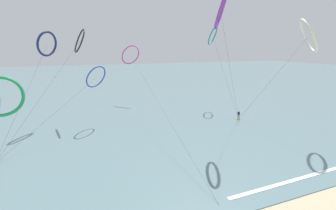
# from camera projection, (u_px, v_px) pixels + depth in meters

# --- Properties ---
(sea_water) EXTENTS (400.00, 200.00, 0.08)m
(sea_water) POSITION_uv_depth(u_px,v_px,m) (104.00, 79.00, 110.37)
(sea_water) COLOR slate
(sea_water) RESTS_ON ground
(surfer_amber) EXTENTS (1.40, 0.66, 1.70)m
(surfer_amber) POSITION_uv_depth(u_px,v_px,m) (239.00, 115.00, 47.15)
(surfer_amber) COLOR orange
(surfer_amber) RESTS_ON ground
(kite_navy) EXTENTS (7.91, 17.85, 17.18)m
(kite_navy) POSITION_uv_depth(u_px,v_px,m) (47.00, 44.00, 41.48)
(kite_navy) COLOR navy
(kite_navy) RESTS_ON ground
(kite_violet) EXTENTS (12.53, 9.99, 21.75)m
(kite_violet) POSITION_uv_depth(u_px,v_px,m) (221.00, 11.00, 32.52)
(kite_violet) COLOR purple
(kite_violet) RESTS_ON ground
(kite_ivory) EXTENTS (5.78, 14.37, 18.46)m
(kite_ivory) POSITION_uv_depth(u_px,v_px,m) (308.00, 36.00, 34.15)
(kite_ivory) COLOR silver
(kite_ivory) RESTS_ON ground
(kite_magenta) EXTENTS (5.49, 48.60, 14.95)m
(kite_magenta) POSITION_uv_depth(u_px,v_px,m) (130.00, 55.00, 60.19)
(kite_magenta) COLOR #CC288E
(kite_magenta) RESTS_ON ground
(kite_teal) EXTENTS (4.72, 15.11, 19.35)m
(kite_teal) POSITION_uv_depth(u_px,v_px,m) (213.00, 35.00, 55.11)
(kite_teal) COLOR teal
(kite_teal) RESTS_ON ground
(kite_cobalt) EXTENTS (16.12, 13.91, 11.14)m
(kite_cobalt) POSITION_uv_depth(u_px,v_px,m) (96.00, 77.00, 41.91)
(kite_cobalt) COLOR #2647B7
(kite_cobalt) RESTS_ON ground
(kite_emerald) EXTENTS (6.27, 9.71, 11.82)m
(kite_emerald) POSITION_uv_depth(u_px,v_px,m) (1.00, 96.00, 20.13)
(kite_emerald) COLOR #199351
(kite_emerald) RESTS_ON ground
(kite_charcoal) EXTENTS (12.98, 18.95, 17.81)m
(kite_charcoal) POSITION_uv_depth(u_px,v_px,m) (80.00, 41.00, 43.91)
(kite_charcoal) COLOR black
(kite_charcoal) RESTS_ON ground
(wave_crest_mid) EXTENTS (18.45, 0.80, 0.12)m
(wave_crest_mid) POSITION_uv_depth(u_px,v_px,m) (298.00, 180.00, 25.47)
(wave_crest_mid) COLOR white
(wave_crest_mid) RESTS_ON ground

